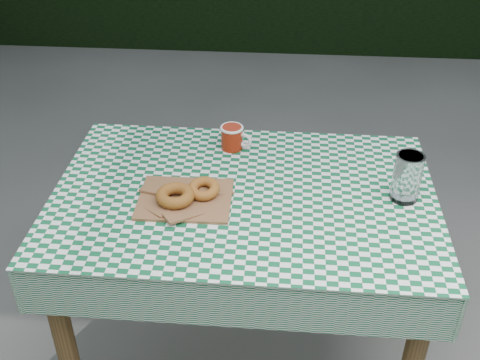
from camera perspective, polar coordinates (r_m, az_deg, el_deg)
name	(u,v)px	position (r m, az deg, el deg)	size (l,w,h in m)	color
ground	(280,342)	(2.32, 3.83, -15.33)	(60.00, 60.00, 0.00)	#565550
table	(243,287)	(1.98, 0.33, -10.30)	(1.11, 0.74, 0.75)	#53381C
tablecloth	(244,194)	(1.74, 0.37, -1.38)	(1.13, 0.76, 0.01)	#0D532E
paper_bag	(185,198)	(1.71, -5.32, -1.77)	(0.27, 0.21, 0.01)	brown
bagel_front	(175,196)	(1.69, -6.26, -1.50)	(0.11, 0.11, 0.03)	#91541E
bagel_back	(204,189)	(1.71, -3.51, -0.83)	(0.09, 0.09, 0.03)	#A56322
coffee_mug	(232,138)	(1.93, -0.79, 4.11)	(0.14, 0.14, 0.08)	maroon
drinking_glass	(407,177)	(1.74, 15.78, 0.25)	(0.08, 0.08, 0.15)	white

